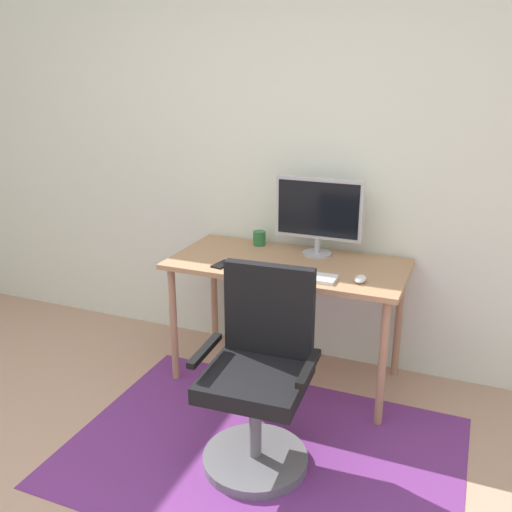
% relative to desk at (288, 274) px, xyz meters
% --- Properties ---
extents(wall_back, '(6.00, 0.10, 2.60)m').
position_rel_desk_xyz_m(wall_back, '(-0.25, 0.41, 0.62)').
color(wall_back, silver).
rests_on(wall_back, ground).
extents(area_rug, '(1.93, 1.37, 0.01)m').
position_rel_desk_xyz_m(area_rug, '(0.13, -0.73, -0.68)').
color(area_rug, '#6D2F7A').
rests_on(area_rug, ground).
extents(desk, '(1.38, 0.67, 0.76)m').
position_rel_desk_xyz_m(desk, '(0.00, 0.00, 0.00)').
color(desk, tan).
rests_on(desk, ground).
extents(monitor, '(0.53, 0.18, 0.47)m').
position_rel_desk_xyz_m(monitor, '(0.12, 0.20, 0.35)').
color(monitor, '#B2B2B7').
rests_on(monitor, desk).
extents(keyboard, '(0.43, 0.13, 0.02)m').
position_rel_desk_xyz_m(keyboard, '(0.13, -0.21, 0.09)').
color(keyboard, white).
rests_on(keyboard, desk).
extents(computer_mouse, '(0.06, 0.10, 0.03)m').
position_rel_desk_xyz_m(computer_mouse, '(0.46, -0.17, 0.10)').
color(computer_mouse, white).
rests_on(computer_mouse, desk).
extents(coffee_cup, '(0.08, 0.08, 0.09)m').
position_rel_desk_xyz_m(coffee_cup, '(-0.28, 0.24, 0.13)').
color(coffee_cup, '#286B36').
rests_on(coffee_cup, desk).
extents(cell_phone, '(0.09, 0.15, 0.01)m').
position_rel_desk_xyz_m(cell_phone, '(-0.33, -0.20, 0.08)').
color(cell_phone, black).
rests_on(cell_phone, desk).
extents(office_chair, '(0.56, 0.51, 0.97)m').
position_rel_desk_xyz_m(office_chair, '(0.13, -0.78, -0.28)').
color(office_chair, slate).
rests_on(office_chair, ground).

